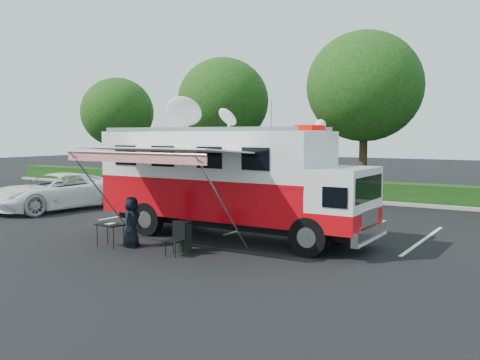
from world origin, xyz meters
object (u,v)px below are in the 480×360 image
object	(u,v)px
command_truck	(230,180)
white_suv	(56,210)
folding_table	(110,225)
trash_bin	(183,236)

from	to	relation	value
command_truck	white_suv	xyz separation A→B (m)	(-10.28, 1.29, -1.94)
white_suv	folding_table	world-z (taller)	white_suv
command_truck	white_suv	distance (m)	10.54
white_suv	folding_table	distance (m)	9.13
command_truck	white_suv	size ratio (longest dim) A/B	1.58
folding_table	trash_bin	bearing A→B (deg)	16.94
command_truck	trash_bin	bearing A→B (deg)	-91.47
folding_table	command_truck	bearing A→B (deg)	53.54
folding_table	white_suv	bearing A→B (deg)	150.81
command_truck	folding_table	size ratio (longest dim) A/B	10.24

